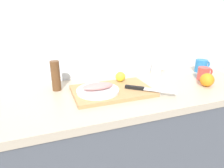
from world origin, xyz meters
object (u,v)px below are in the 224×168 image
coffee_mug_2 (203,73)px  white_plate (98,90)px  coffee_mug_1 (157,67)px  pepper_mill (56,76)px  cutting_board (112,90)px  chef_knife (144,89)px  coffee_mug_0 (201,66)px  fish_fillet (98,86)px  lemon_0 (120,77)px

coffee_mug_2 → white_plate: bearing=-179.0°
white_plate → coffee_mug_1: 0.56m
pepper_mill → cutting_board: bearing=-25.4°
coffee_mug_1 → chef_knife: bearing=-132.1°
coffee_mug_0 → fish_fillet: bearing=-169.3°
fish_fillet → lemon_0: (0.18, 0.12, -0.00)m
white_plate → lemon_0: 0.22m
lemon_0 → coffee_mug_1: bearing=18.2°
coffee_mug_0 → pepper_mill: size_ratio=0.72×
coffee_mug_0 → coffee_mug_1: coffee_mug_1 is taller
coffee_mug_0 → coffee_mug_1: 0.36m
white_plate → coffee_mug_2: bearing=1.0°
white_plate → coffee_mug_1: size_ratio=2.09×
chef_knife → lemon_0: 0.20m
fish_fillet → coffee_mug_1: bearing=23.8°
white_plate → coffee_mug_2: (0.75, 0.01, 0.02)m
white_plate → fish_fillet: (0.00, 0.00, 0.03)m
white_plate → pepper_mill: pepper_mill is taller
white_plate → coffee_mug_0: 0.88m
cutting_board → pepper_mill: 0.34m
lemon_0 → coffee_mug_2: coffee_mug_2 is taller
lemon_0 → coffee_mug_0: coffee_mug_0 is taller
chef_knife → coffee_mug_0: bearing=58.8°
coffee_mug_1 → fish_fillet: bearing=-156.2°
lemon_0 → coffee_mug_2: bearing=-10.6°
lemon_0 → pepper_mill: (-0.39, 0.04, 0.04)m
fish_fillet → pepper_mill: pepper_mill is taller
cutting_board → coffee_mug_0: 0.79m
fish_fillet → pepper_mill: (-0.21, 0.15, 0.03)m
cutting_board → chef_knife: (0.16, -0.08, 0.02)m
lemon_0 → coffee_mug_0: size_ratio=0.50×
lemon_0 → white_plate: bearing=-147.1°
chef_knife → coffee_mug_2: bearing=47.4°
lemon_0 → pepper_mill: pepper_mill is taller
cutting_board → coffee_mug_1: size_ratio=3.97×
pepper_mill → coffee_mug_0: bearing=0.5°
white_plate → coffee_mug_2: size_ratio=2.04×
fish_fillet → lemon_0: 0.22m
fish_fillet → coffee_mug_0: 0.88m
coffee_mug_2 → coffee_mug_0: bearing=51.5°
chef_knife → coffee_mug_0: 0.66m
fish_fillet → chef_knife: bearing=-14.8°
cutting_board → pepper_mill: (-0.30, 0.14, 0.08)m
white_plate → fish_fillet: size_ratio=1.33×
coffee_mug_0 → pepper_mill: pepper_mill is taller
cutting_board → white_plate: white_plate is taller
chef_knife → pepper_mill: pepper_mill is taller
chef_knife → coffee_mug_1: (0.26, 0.29, 0.03)m
lemon_0 → coffee_mug_2: size_ratio=0.54×
chef_knife → pepper_mill: bearing=-167.3°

